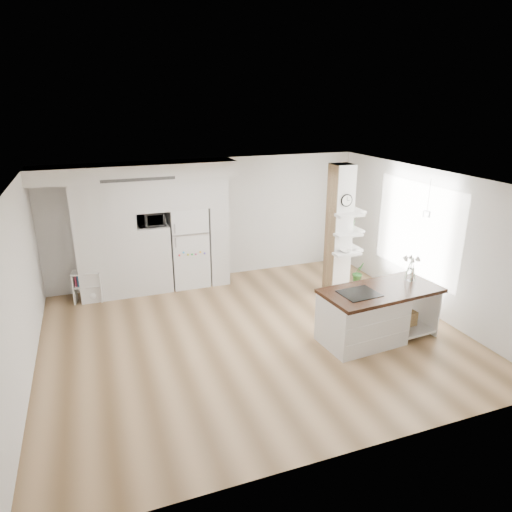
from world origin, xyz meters
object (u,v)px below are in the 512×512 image
(refrigerator, at_px, (188,246))
(floor_plant_a, at_px, (358,273))
(bookshelf, at_px, (89,288))
(kitchen_island, at_px, (368,315))

(refrigerator, height_order, floor_plant_a, refrigerator)
(bookshelf, bearing_deg, kitchen_island, -29.25)
(refrigerator, height_order, kitchen_island, refrigerator)
(refrigerator, bearing_deg, floor_plant_a, -19.38)
(kitchen_island, relative_size, floor_plant_a, 4.23)
(bookshelf, distance_m, floor_plant_a, 5.73)
(bookshelf, height_order, floor_plant_a, bookshelf)
(refrigerator, xyz_separation_m, kitchen_island, (2.27, -3.50, -0.40))
(kitchen_island, bearing_deg, floor_plant_a, 56.11)
(bookshelf, bearing_deg, floor_plant_a, -2.71)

